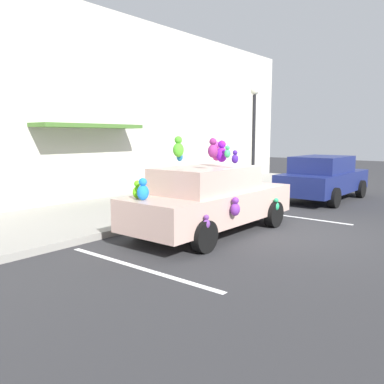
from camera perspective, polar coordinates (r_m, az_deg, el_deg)
ground_plane at (r=9.44m, az=13.93°, el=-5.92°), size 60.00×60.00×0.00m
sidewalk at (r=12.34m, az=-7.53°, el=-2.13°), size 24.00×4.00×0.15m
storefront_building at (r=13.82m, az=-14.04°, el=11.76°), size 24.00×1.25×6.40m
parking_stripe_front at (r=11.55m, az=13.52°, el=-3.35°), size 0.12×3.60×0.01m
parking_stripe_rear at (r=7.00m, az=-7.69°, el=-10.66°), size 0.12×3.60×0.01m
plush_covered_car at (r=9.17m, az=2.71°, el=-0.92°), size 4.56×2.00×2.23m
parked_sedan_behind at (r=14.68m, az=18.28°, el=1.97°), size 4.36×1.97×1.54m
teddy_bear_on_sidewalk at (r=11.68m, az=-3.58°, el=-0.58°), size 0.39×0.32×0.74m
street_lamp_post at (r=14.53m, az=8.83°, el=8.90°), size 0.28×0.28×3.79m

